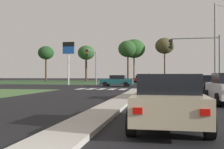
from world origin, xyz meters
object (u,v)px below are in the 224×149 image
(car_beige_fifth, at_px, (168,100))
(car_teal_second, at_px, (117,81))
(pedestrian_at_median, at_px, (149,77))
(treeline_second, at_px, (86,53))
(car_black_third, at_px, (212,85))
(street_lamp_second, at_px, (216,41))
(treeline_fifth, at_px, (165,46))
(traffic_signal_far_left, at_px, (93,60))
(treeline_fourth, at_px, (134,49))
(car_grey_sixth, at_px, (162,87))
(treeline_third, at_px, (128,49))
(treeline_near, at_px, (46,53))
(fuel_price_totem, at_px, (69,53))
(traffic_signal_near_right, at_px, (200,52))
(car_maroon_near, at_px, (140,79))

(car_beige_fifth, bearing_deg, car_teal_second, 102.26)
(pedestrian_at_median, xyz_separation_m, treeline_second, (-15.31, 14.48, 5.47))
(car_black_third, distance_m, street_lamp_second, 12.39)
(pedestrian_at_median, relative_size, treeline_fifth, 0.18)
(car_black_third, bearing_deg, car_teal_second, 121.75)
(treeline_second, relative_size, treeline_fifth, 0.85)
(car_teal_second, bearing_deg, traffic_signal_far_left, 57.37)
(treeline_second, xyz_separation_m, treeline_fourth, (11.10, 1.25, 0.94))
(car_grey_sixth, distance_m, treeline_third, 45.18)
(street_lamp_second, bearing_deg, traffic_signal_far_left, 157.99)
(car_black_third, bearing_deg, traffic_signal_far_left, 127.07)
(treeline_near, height_order, treeline_fourth, treeline_fourth)
(fuel_price_totem, bearing_deg, treeline_fifth, 56.80)
(car_beige_fifth, xyz_separation_m, treeline_second, (-17.49, 53.06, 5.93))
(treeline_second, bearing_deg, treeline_near, -165.52)
(treeline_fourth, relative_size, treeline_fifth, 0.99)
(car_teal_second, distance_m, car_grey_sixth, 19.46)
(traffic_signal_near_right, height_order, treeline_third, treeline_third)
(car_teal_second, relative_size, fuel_price_totem, 0.65)
(treeline_fifth, bearing_deg, car_beige_fifth, -90.60)
(treeline_fourth, bearing_deg, car_beige_fifth, -83.29)
(traffic_signal_far_left, xyz_separation_m, pedestrian_at_median, (7.79, 8.49, -2.45))
(pedestrian_at_median, xyz_separation_m, treeline_near, (-24.30, 12.16, 5.40))
(car_beige_fifth, distance_m, treeline_fifth, 54.33)
(car_beige_fifth, bearing_deg, street_lamp_second, 76.20)
(treeline_second, bearing_deg, treeline_fifth, 2.47)
(car_maroon_near, bearing_deg, treeline_near, -2.49)
(street_lamp_second, xyz_separation_m, fuel_price_totem, (-19.94, 7.71, -0.47))
(car_grey_sixth, distance_m, traffic_signal_far_left, 23.48)
(street_lamp_second, bearing_deg, pedestrian_at_median, 118.28)
(car_teal_second, distance_m, treeline_near, 31.52)
(treeline_fifth, bearing_deg, traffic_signal_far_left, -113.92)
(treeline_fifth, bearing_deg, fuel_price_totem, -123.20)
(car_maroon_near, bearing_deg, treeline_fourth, -69.64)
(car_teal_second, distance_m, treeline_fifth, 28.08)
(traffic_signal_near_right, relative_size, pedestrian_at_median, 2.96)
(traffic_signal_far_left, relative_size, street_lamp_second, 0.58)
(car_maroon_near, distance_m, car_grey_sixth, 41.08)
(treeline_fourth, height_order, treeline_fifth, treeline_fifth)
(street_lamp_second, height_order, treeline_second, street_lamp_second)
(fuel_price_totem, bearing_deg, traffic_signal_near_right, -35.35)
(car_grey_sixth, distance_m, traffic_signal_near_right, 10.99)
(pedestrian_at_median, relative_size, treeline_second, 0.21)
(car_black_third, xyz_separation_m, treeline_second, (-20.86, 40.63, 5.93))
(car_beige_fifth, distance_m, treeline_fourth, 55.11)
(car_black_third, distance_m, treeline_near, 48.91)
(traffic_signal_far_left, distance_m, treeline_fourth, 24.80)
(car_maroon_near, height_order, treeline_fifth, treeline_fifth)
(car_black_third, height_order, treeline_fifth, treeline_fifth)
(car_black_third, xyz_separation_m, traffic_signal_far_left, (-13.34, 17.66, 2.92))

